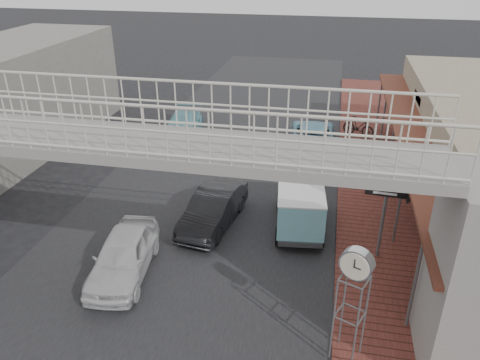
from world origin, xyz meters
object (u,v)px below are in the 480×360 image
at_px(white_hatchback, 123,255).
at_px(arrow_sign, 417,187).
at_px(angkot_curb, 313,135).
at_px(motorcycle_near, 365,149).
at_px(angkot_far, 183,124).
at_px(angkot_van, 300,200).
at_px(dark_sedan, 213,209).
at_px(street_clock, 356,269).
at_px(motorcycle_far, 358,127).

distance_m(white_hatchback, arrow_sign, 9.04).
height_order(angkot_curb, motorcycle_near, angkot_curb).
bearing_deg(motorcycle_near, arrow_sign, -160.14).
height_order(white_hatchback, angkot_curb, white_hatchback).
distance_m(angkot_far, angkot_van, 10.56).
bearing_deg(angkot_far, angkot_van, -57.18).
distance_m(motorcycle_near, arrow_sign, 8.32).
distance_m(dark_sedan, arrow_sign, 6.93).
bearing_deg(dark_sedan, angkot_curb, 77.14).
distance_m(angkot_far, arrow_sign, 14.17).
xyz_separation_m(angkot_curb, angkot_far, (-6.86, 0.31, -0.04)).
bearing_deg(white_hatchback, angkot_curb, 59.33).
bearing_deg(motorcycle_near, angkot_far, 93.93).
bearing_deg(angkot_van, street_clock, -80.39).
distance_m(white_hatchback, motorcycle_far, 15.12).
bearing_deg(angkot_far, motorcycle_far, 1.51).
relative_size(dark_sedan, street_clock, 1.25).
distance_m(motorcycle_far, arrow_sign, 11.23).
xyz_separation_m(angkot_far, motorcycle_near, (9.37, -1.47, -0.01)).
height_order(white_hatchback, angkot_far, white_hatchback).
bearing_deg(arrow_sign, angkot_van, 161.45).
bearing_deg(motorcycle_far, angkot_far, 124.27).
xyz_separation_m(angkot_curb, motorcycle_near, (2.51, -1.16, -0.04)).
distance_m(angkot_curb, street_clock, 13.74).
xyz_separation_m(angkot_curb, street_clock, (1.68, -13.48, 2.05)).
bearing_deg(motorcycle_near, street_clock, -171.04).
distance_m(dark_sedan, angkot_curb, 8.66).
bearing_deg(white_hatchback, arrow_sign, 8.02).
bearing_deg(motorcycle_far, angkot_curb, 153.48).
bearing_deg(angkot_van, motorcycle_far, 70.38).
bearing_deg(angkot_far, arrow_sign, -50.30).
bearing_deg(arrow_sign, white_hatchback, -160.75).
xyz_separation_m(angkot_far, motorcycle_far, (9.14, 1.52, 0.01)).
xyz_separation_m(motorcycle_far, arrow_sign, (1.21, -10.97, 2.12)).
bearing_deg(street_clock, motorcycle_far, 110.46).
distance_m(angkot_van, street_clock, 6.24).
bearing_deg(dark_sedan, motorcycle_far, 69.49).
xyz_separation_m(angkot_far, street_clock, (8.53, -13.80, 2.09)).
bearing_deg(street_clock, arrow_sign, 90.05).
bearing_deg(street_clock, white_hatchback, -174.46).
height_order(angkot_far, angkot_van, angkot_van).
distance_m(white_hatchback, street_clock, 7.28).
height_order(white_hatchback, motorcycle_near, white_hatchback).
bearing_deg(white_hatchback, angkot_far, 91.98).
height_order(motorcycle_far, arrow_sign, arrow_sign).
xyz_separation_m(dark_sedan, motorcycle_far, (5.32, 9.94, -0.03)).
height_order(white_hatchback, street_clock, street_clock).
height_order(angkot_far, motorcycle_far, angkot_far).
relative_size(motorcycle_near, street_clock, 0.61).
bearing_deg(angkot_curb, angkot_far, -5.79).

